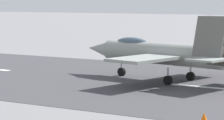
{
  "coord_description": "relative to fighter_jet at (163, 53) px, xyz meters",
  "views": [
    {
      "loc": [
        -16.95,
        42.4,
        6.92
      ],
      "look_at": [
        6.7,
        4.11,
        2.2
      ],
      "focal_mm": 93.5,
      "sensor_mm": 36.0,
      "label": 1
    }
  ],
  "objects": [
    {
      "name": "runway_strip",
      "position": [
        -5.16,
        1.57,
        -2.39
      ],
      "size": [
        240.0,
        26.0,
        0.02
      ],
      "color": "#3E3D41",
      "rests_on": "ground"
    },
    {
      "name": "marker_cone_near",
      "position": [
        -9.53,
        13.74,
        -2.13
      ],
      "size": [
        0.44,
        0.44,
        0.55
      ],
      "primitive_type": "cone",
      "color": "orange",
      "rests_on": "ground"
    },
    {
      "name": "ground_plane",
      "position": [
        -5.14,
        1.57,
        -2.4
      ],
      "size": [
        400.0,
        400.0,
        0.0
      ],
      "primitive_type": "plane",
      "color": "slate"
    },
    {
      "name": "fighter_jet",
      "position": [
        0.0,
        0.0,
        0.0
      ],
      "size": [
        16.62,
        13.51,
        5.59
      ],
      "color": "gray",
      "rests_on": "ground"
    }
  ]
}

